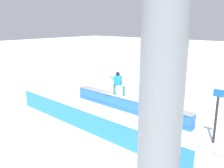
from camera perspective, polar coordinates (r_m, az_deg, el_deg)
The scene contains 5 objects.
ground_plane at distance 13.65m, azimuth 3.73°, elevation -6.39°, with size 120.00×120.00×0.00m, color white.
grind_box at distance 13.53m, azimuth 3.75°, elevation -4.98°, with size 7.66×0.83×0.79m.
snowboarder at distance 13.62m, azimuth 1.45°, elevation 0.30°, with size 1.61×0.65×1.37m.
safety_fence at distance 11.15m, azimuth -6.51°, elevation -8.75°, with size 10.33×0.06×0.92m, color #2C7FE5.
trail_marker at distance 10.58m, azimuth 23.45°, elevation -6.79°, with size 0.40×0.10×2.29m.
Camera 1 is at (-7.50, 10.35, 4.79)m, focal length 38.62 mm.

